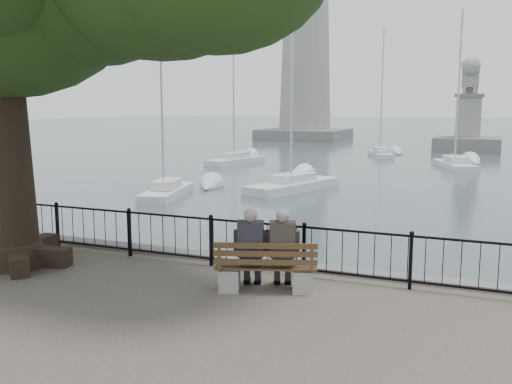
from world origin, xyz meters
The scene contains 12 objects.
harbor centered at (0.00, 3.00, -0.50)m, with size 260.00×260.00×1.20m.
railing centered at (0.00, 2.50, 0.56)m, with size 22.06×0.06×1.00m.
bench centered at (0.65, 1.39, 0.33)m, with size 1.88×1.10×0.95m.
person_left centered at (0.36, 1.40, 0.69)m, with size 0.60×0.82×1.51m.
person_right centered at (0.89, 1.59, 0.69)m, with size 0.60×0.82×1.51m.
lighthouse centered at (-18.00, 62.00, 12.17)m, with size 10.22×10.22×31.19m.
lion_monument centered at (2.00, 49.93, 1.20)m, with size 5.94×5.94×8.77m.
sailboat_a centered at (-9.96, 15.41, -0.71)m, with size 2.60×5.15×9.02m.
sailboat_b centered at (-5.05, 19.59, -0.64)m, with size 3.45×6.33×12.97m.
sailboat_e centered at (-13.39, 30.79, -0.66)m, with size 2.69×5.81×11.70m.
sailboat_f centered at (1.92, 33.56, -0.69)m, with size 3.38×5.88×10.80m.
sailboat_h centered at (-4.52, 40.92, -0.66)m, with size 2.98×4.86×10.83m.
Camera 1 is at (4.24, -7.70, 3.28)m, focal length 40.00 mm.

